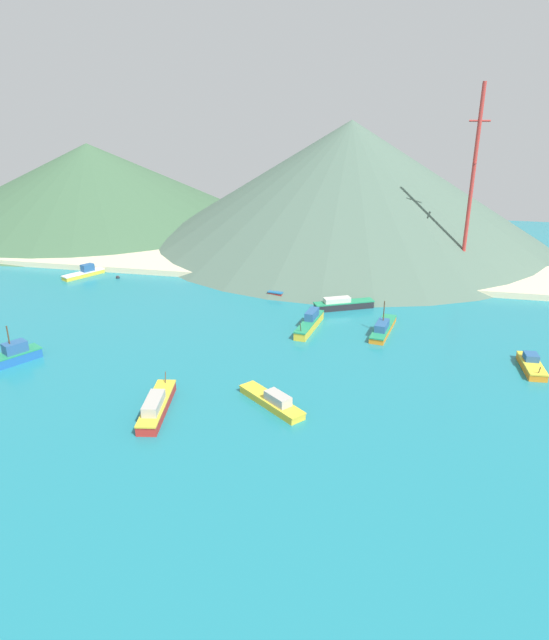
# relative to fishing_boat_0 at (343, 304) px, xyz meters

# --- Properties ---
(ground) EXTENTS (260.00, 280.00, 0.50)m
(ground) POSITION_rel_fishing_boat_0_xyz_m (-9.09, -49.92, -1.11)
(ground) COLOR teal
(fishing_boat_0) EXTENTS (10.60, 6.73, 2.17)m
(fishing_boat_0) POSITION_rel_fishing_boat_0_xyz_m (0.00, 0.00, 0.00)
(fishing_boat_0) COLOR #232328
(fishing_boat_0) RESTS_ON ground
(fishing_boat_1) EXTENTS (4.30, 11.42, 2.68)m
(fishing_boat_1) POSITION_rel_fishing_boat_0_xyz_m (-17.77, -40.36, 0.08)
(fishing_boat_1) COLOR red
(fishing_boat_1) RESTS_ON ground
(fishing_boat_2) EXTENTS (4.01, 11.33, 5.38)m
(fishing_boat_2) POSITION_rel_fishing_boat_0_xyz_m (7.37, -9.66, -0.08)
(fishing_boat_2) COLOR orange
(fishing_boat_2) RESTS_ON ground
(fishing_boat_3) EXTENTS (9.37, 8.22, 2.08)m
(fishing_boat_3) POSITION_rel_fishing_boat_0_xyz_m (-4.71, -36.01, -0.14)
(fishing_boat_3) COLOR gold
(fishing_boat_3) RESTS_ON ground
(fishing_boat_4) EXTENTS (6.58, 8.76, 5.58)m
(fishing_boat_4) POSITION_rel_fishing_boat_0_xyz_m (-43.17, -32.13, 0.19)
(fishing_boat_4) COLOR #1E5BA8
(fishing_boat_4) RESTS_ON ground
(fishing_boat_5) EXTENTS (3.35, 11.02, 2.98)m
(fishing_boat_5) POSITION_rel_fishing_boat_0_xyz_m (-4.24, -10.45, 0.14)
(fishing_boat_5) COLOR gold
(fishing_boat_5) RESTS_ON ground
(fishing_boat_6) EXTENTS (6.14, 8.97, 2.41)m
(fishing_boat_6) POSITION_rel_fishing_boat_0_xyz_m (-55.02, 8.41, -0.09)
(fishing_boat_6) COLOR gold
(fishing_boat_6) RESTS_ON ground
(fishing_boat_7) EXTENTS (2.76, 7.65, 2.16)m
(fishing_boat_7) POSITION_rel_fishing_boat_0_xyz_m (27.71, -18.73, -0.15)
(fishing_boat_7) COLOR orange
(fishing_boat_7) RESTS_ON ground
(fishing_boat_8) EXTENTS (4.76, 9.99, 2.61)m
(fishing_boat_8) POSITION_rel_fishing_boat_0_xyz_m (-11.97, 7.84, 0.09)
(fishing_boat_8) COLOR red
(fishing_boat_8) RESTS_ON ground
(buoy_0) EXTENTS (0.81, 0.81, 0.81)m
(buoy_0) POSITION_rel_fishing_boat_0_xyz_m (-47.57, 8.55, -0.72)
(buoy_0) COLOR #232328
(buoy_0) RESTS_ON ground
(beach_strip) EXTENTS (247.00, 20.71, 1.20)m
(beach_strip) POSITION_rel_fishing_boat_0_xyz_m (-9.09, 22.39, -0.26)
(beach_strip) COLOR beige
(beach_strip) RESTS_ON ground
(hill_west) EXTENTS (99.52, 99.52, 22.98)m
(hill_west) POSITION_rel_fishing_boat_0_xyz_m (-81.50, 60.76, 10.63)
(hill_west) COLOR #3D6042
(hill_west) RESTS_ON ground
(hill_central) EXTENTS (101.53, 101.53, 30.16)m
(hill_central) POSITION_rel_fishing_boat_0_xyz_m (-4.26, 51.70, 14.22)
(hill_central) COLOR #4C6656
(hill_central) RESTS_ON ground
(radio_tower) EXTENTS (3.77, 3.02, 37.71)m
(radio_tower) POSITION_rel_fishing_boat_0_xyz_m (21.80, 21.75, 18.37)
(radio_tower) COLOR #B7332D
(radio_tower) RESTS_ON ground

